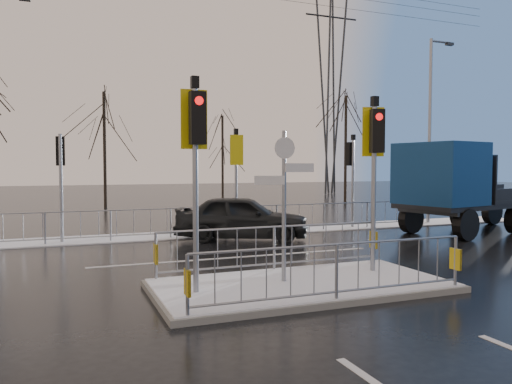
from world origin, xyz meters
name	(u,v)px	position (x,y,z in m)	size (l,w,h in m)	color
ground	(301,289)	(0.00, 0.00, 0.00)	(120.00, 120.00, 0.00)	black
snow_verge	(195,234)	(0.00, 8.60, 0.02)	(30.00, 2.00, 0.04)	white
lane_markings	(309,293)	(0.00, -0.33, 0.00)	(8.00, 11.38, 0.01)	silver
traffic_island	(301,270)	(-0.01, 0.01, 0.39)	(6.00, 3.04, 4.15)	slate
far_kerb_fixtures	(206,208)	(0.29, 8.09, 1.02)	(18.00, 0.65, 3.83)	gray
car_far_lane	(242,217)	(1.18, 6.78, 0.76)	(1.81, 4.49, 1.53)	black
flatbed_truck	(457,186)	(8.96, 5.19, 1.76)	(7.53, 3.96, 3.32)	black
tree_far_a	(104,127)	(-2.00, 22.00, 4.82)	(3.75, 3.75, 7.08)	black
tree_far_b	(223,142)	(6.00, 24.00, 4.18)	(3.25, 3.25, 6.14)	black
tree_far_c	(346,128)	(14.00, 21.00, 5.15)	(4.00, 4.00, 7.55)	black
street_lamp_right	(431,123)	(10.57, 8.50, 4.39)	(1.25, 0.18, 8.00)	gray
pylon_wires	(320,69)	(16.88, 30.00, 11.03)	(70.00, 2.38, 19.97)	#2D3033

